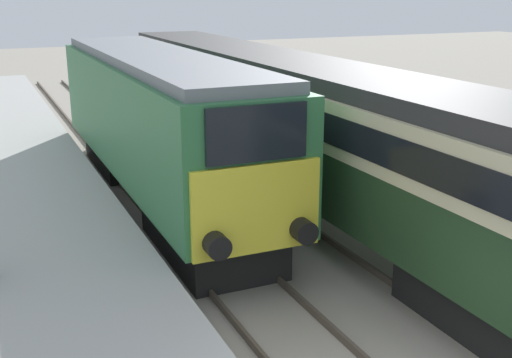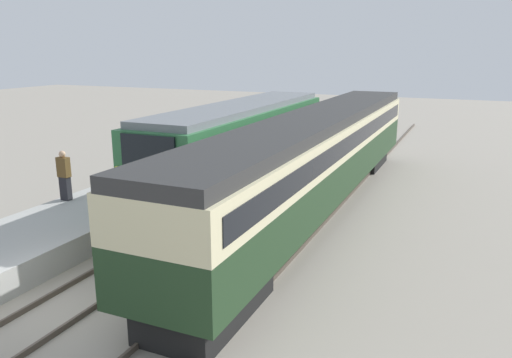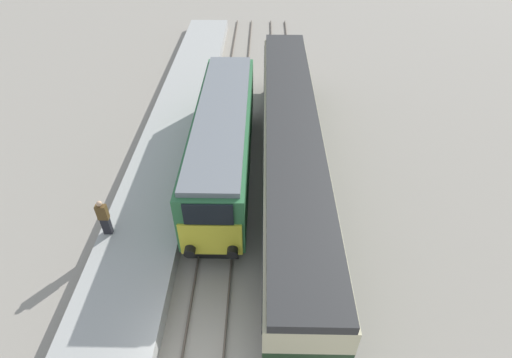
% 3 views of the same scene
% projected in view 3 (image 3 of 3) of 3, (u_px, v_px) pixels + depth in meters
% --- Properties ---
extents(platform_left, '(3.50, 50.00, 0.81)m').
position_uv_depth(platform_left, '(155.00, 196.00, 19.75)').
color(platform_left, '#A8A8A3').
rests_on(platform_left, ground_plane).
extents(rails_near_track, '(1.51, 60.00, 0.14)m').
position_uv_depth(rails_near_track, '(216.00, 248.00, 17.61)').
color(rails_near_track, '#4C4238').
rests_on(rails_near_track, ground_plane).
extents(rails_far_track, '(1.50, 60.00, 0.14)m').
position_uv_depth(rails_far_track, '(293.00, 249.00, 17.56)').
color(rails_far_track, '#4C4238').
rests_on(rails_far_track, ground_plane).
extents(locomotive, '(2.70, 13.21, 4.01)m').
position_uv_depth(locomotive, '(224.00, 140.00, 20.32)').
color(locomotive, black).
rests_on(locomotive, ground_plane).
extents(passenger_carriage, '(2.75, 21.65, 3.83)m').
position_uv_depth(passenger_carriage, '(291.00, 143.00, 19.89)').
color(passenger_carriage, black).
rests_on(passenger_carriage, ground_plane).
extents(person_on_platform, '(0.44, 0.26, 1.83)m').
position_uv_depth(person_on_platform, '(104.00, 217.00, 16.73)').
color(person_on_platform, black).
rests_on(person_on_platform, platform_left).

